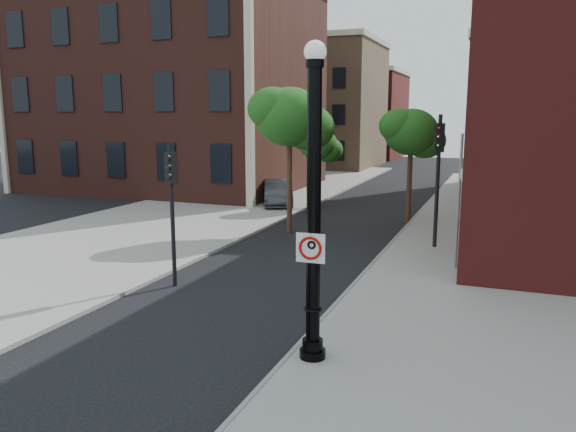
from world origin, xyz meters
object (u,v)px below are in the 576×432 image
at_px(lamppost, 314,222).
at_px(traffic_signal_left, 171,191).
at_px(traffic_signal_right, 438,160).
at_px(parked_car, 278,193).
at_px(no_parking_sign, 311,248).

distance_m(lamppost, traffic_signal_left, 6.77).
bearing_deg(lamppost, traffic_signal_right, 83.99).
distance_m(lamppost, parked_car, 21.08).
bearing_deg(traffic_signal_right, lamppost, -113.07).
xyz_separation_m(no_parking_sign, traffic_signal_right, (1.20, 11.55, 0.97)).
distance_m(parked_car, traffic_signal_right, 12.76).
height_order(lamppost, no_parking_sign, lamppost).
xyz_separation_m(no_parking_sign, traffic_signal_left, (-5.72, 3.79, 0.40)).
distance_m(no_parking_sign, parked_car, 21.18).
height_order(lamppost, parked_car, lamppost).
bearing_deg(no_parking_sign, lamppost, 86.54).
bearing_deg(no_parking_sign, parked_car, 111.86).
relative_size(lamppost, traffic_signal_left, 1.51).
relative_size(parked_car, traffic_signal_left, 1.03).
relative_size(parked_car, traffic_signal_right, 0.87).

